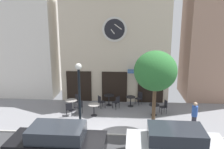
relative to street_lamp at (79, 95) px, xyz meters
The scene contains 19 objects.
ground_plane 2.69m from the street_lamp, 40.65° to the right, with size 29.13×11.15×0.13m.
clock_building 6.88m from the street_lamp, 72.55° to the left, with size 8.02×3.61×10.93m.
street_lamp is the anchor object (origin of this frame).
street_tree 4.44m from the street_lamp, ahead, with size 2.30×2.07×4.52m.
cafe_table_near_curb 2.87m from the street_lamp, 115.00° to the left, with size 0.79×0.79×0.76m.
cafe_table_rightmost 2.17m from the street_lamp, 70.40° to the left, with size 0.76×0.76×0.77m.
cafe_table_near_door 3.99m from the street_lamp, 68.36° to the left, with size 0.73×0.73×0.77m.
cafe_table_center 4.71m from the street_lamp, 49.14° to the left, with size 0.68×0.68×0.72m.
cafe_table_center_right 5.04m from the street_lamp, 23.45° to the left, with size 0.68×0.68×0.73m.
cafe_chair_right_end 5.81m from the street_lamp, 23.93° to the left, with size 0.50×0.50×0.90m.
cafe_chair_under_awning 5.47m from the street_lamp, 47.34° to the left, with size 0.57×0.57×0.90m.
cafe_chair_by_entrance 3.76m from the street_lamp, 55.69° to the left, with size 0.56×0.56×0.90m.
cafe_chair_mid_row 3.33m from the street_lamp, 73.58° to the left, with size 0.56×0.56×0.90m.
cafe_chair_left_end 2.33m from the street_lamp, 103.06° to the left, with size 0.56×0.56×0.90m.
cafe_chair_facing_street 3.44m from the street_lamp, 104.92° to the left, with size 0.45×0.45×0.90m.
cafe_chair_outer 2.24m from the street_lamp, 125.71° to the left, with size 0.48×0.48×0.90m.
pedestrian_blue 6.54m from the street_lamp, ahead, with size 0.41×0.41×1.67m.
parked_car_black 3.37m from the street_lamp, 96.84° to the right, with size 4.31×2.05×1.55m.
parked_car_silver 5.80m from the street_lamp, 31.65° to the right, with size 4.34×2.10×1.55m.
Camera 1 is at (1.29, -11.47, 6.21)m, focal length 37.59 mm.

